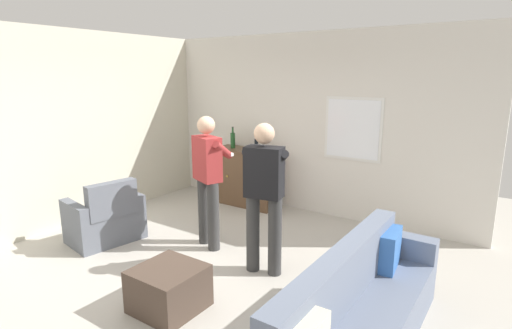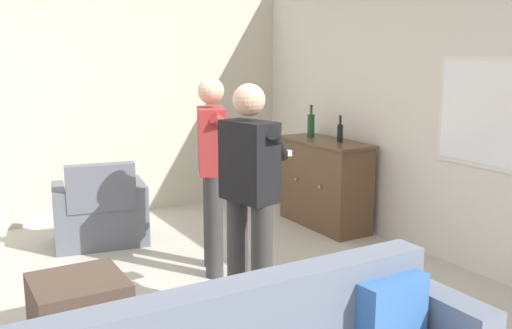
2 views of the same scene
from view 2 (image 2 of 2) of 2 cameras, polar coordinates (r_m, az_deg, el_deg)
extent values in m
plane|color=#B2ADA3|center=(4.50, -9.49, -13.71)|extent=(10.40, 10.40, 0.00)
cube|color=silver|center=(5.61, 16.42, 5.78)|extent=(5.20, 0.12, 2.80)
cube|color=silver|center=(5.11, 21.54, 4.88)|extent=(0.86, 0.02, 0.93)
cube|color=white|center=(5.11, 21.51, 4.88)|extent=(0.78, 0.03, 0.85)
cube|color=beige|center=(6.67, -18.09, 6.46)|extent=(0.12, 5.20, 2.80)
cube|color=#386BB7|center=(3.03, 13.41, -14.16)|extent=(0.18, 0.41, 0.36)
cube|color=slate|center=(5.95, -15.29, -5.66)|extent=(0.74, 0.74, 0.40)
cube|color=slate|center=(5.60, -15.25, -2.23)|extent=(0.25, 0.65, 0.45)
cube|color=slate|center=(5.91, -19.02, -5.00)|extent=(0.65, 0.23, 0.60)
cube|color=slate|center=(5.97, -11.70, -4.46)|extent=(0.65, 0.23, 0.60)
cube|color=brown|center=(6.28, 6.89, -2.02)|extent=(1.11, 0.44, 0.92)
cube|color=brown|center=(6.19, 7.00, 2.28)|extent=(1.15, 0.48, 0.03)
sphere|color=#B79338|center=(6.31, 3.98, -1.46)|extent=(0.04, 0.04, 0.04)
sphere|color=#B79338|center=(5.96, 6.38, -2.26)|extent=(0.04, 0.04, 0.04)
cylinder|color=#1E4C23|center=(6.38, 5.52, 3.87)|extent=(0.08, 0.08, 0.25)
cylinder|color=#1E4C23|center=(6.36, 5.55, 5.41)|extent=(0.03, 0.03, 0.09)
cylinder|color=#262626|center=(6.35, 5.56, 5.88)|extent=(0.03, 0.03, 0.02)
cylinder|color=black|center=(6.07, 8.40, 3.11)|extent=(0.06, 0.06, 0.18)
cylinder|color=black|center=(6.06, 8.43, 4.35)|extent=(0.03, 0.03, 0.08)
cylinder|color=#262626|center=(6.05, 8.45, 4.80)|extent=(0.03, 0.03, 0.02)
cube|color=#47382D|center=(4.08, -17.25, -13.57)|extent=(0.59, 0.59, 0.41)
cylinder|color=#383838|center=(5.08, -4.43, -5.37)|extent=(0.15, 0.15, 0.88)
cylinder|color=#383838|center=(4.83, -4.22, -6.23)|extent=(0.15, 0.15, 0.88)
cube|color=#9E2D2D|center=(4.80, -4.45, 2.41)|extent=(0.45, 0.35, 0.55)
sphere|color=#D8AD8C|center=(4.75, -4.53, 7.36)|extent=(0.22, 0.22, 0.22)
cylinder|color=#9E2D2D|center=(4.91, -2.70, 3.92)|extent=(0.42, 0.31, 0.29)
cylinder|color=#9E2D2D|center=(4.68, -2.42, 3.58)|extent=(0.19, 0.45, 0.29)
cube|color=white|center=(4.83, -0.66, 2.79)|extent=(0.15, 0.09, 0.04)
cylinder|color=#383838|center=(4.16, -1.87, -9.13)|extent=(0.15, 0.15, 0.88)
cylinder|color=#383838|center=(3.98, 0.59, -10.10)|extent=(0.15, 0.15, 0.88)
cube|color=black|center=(3.87, -0.70, 0.34)|extent=(0.44, 0.30, 0.55)
sphere|color=#D8AD8C|center=(3.81, -0.71, 6.48)|extent=(0.22, 0.22, 0.22)
cylinder|color=black|center=(4.04, -0.07, 2.39)|extent=(0.26, 0.44, 0.29)
cylinder|color=black|center=(3.88, 2.20, 2.00)|extent=(0.38, 0.36, 0.29)
cube|color=white|center=(4.08, 2.68, 1.25)|extent=(0.16, 0.07, 0.04)
camera|label=1|loc=(1.92, -88.22, 9.37)|focal=28.00mm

